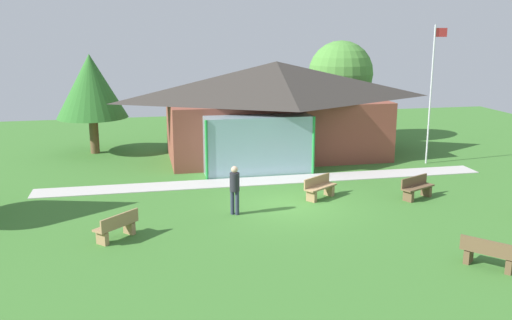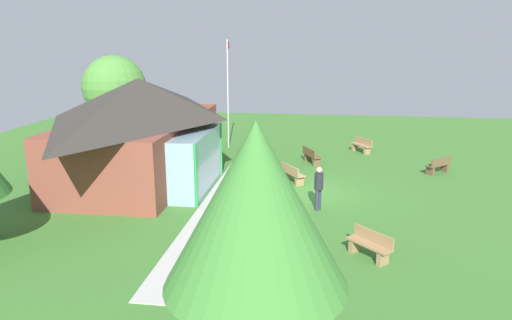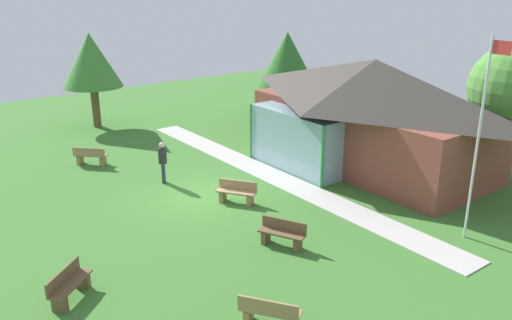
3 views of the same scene
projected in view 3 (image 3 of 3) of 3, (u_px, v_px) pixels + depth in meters
ground_plane at (204, 195)px, 20.42m from camera, size 44.00×44.00×0.00m
pavilion at (368, 111)px, 22.99m from camera, size 11.51×6.78×4.73m
footpath at (272, 176)px, 22.36m from camera, size 19.11×1.36×0.03m
flagpole at (480, 133)px, 15.94m from camera, size 0.64×0.08×6.47m
bench_mid_left at (91, 156)px, 23.62m from camera, size 1.38×1.36×0.84m
bench_rear_near_path at (237, 193)px, 19.61m from camera, size 1.49×1.21×0.84m
bench_front_right at (69, 285)px, 13.68m from camera, size 1.31×1.43×0.84m
bench_mid_right at (282, 234)px, 16.43m from camera, size 1.54×1.06×0.84m
bench_lawn_far_right at (269, 313)px, 12.54m from camera, size 1.48×1.22×0.84m
visitor_strolling_lawn at (163, 159)px, 21.34m from camera, size 0.34×0.34×1.74m
tree_behind_pavilion_left at (287, 60)px, 30.97m from camera, size 3.56×3.56×5.06m
tree_west_hedge at (91, 61)px, 28.66m from camera, size 3.25×3.25×5.22m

